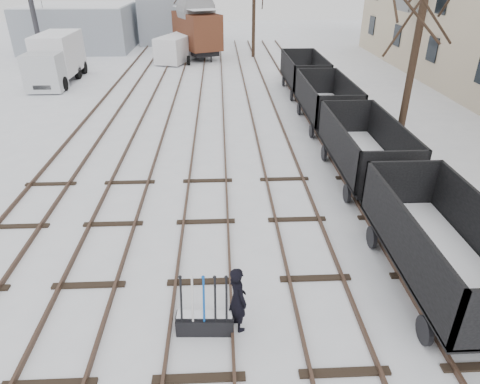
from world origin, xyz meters
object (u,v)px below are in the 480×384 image
object	(u,v)px
crane	(39,36)
ground_frame	(205,321)
freight_wagon_a	(439,258)
lorry	(56,58)
panel_van	(177,48)
worker	(238,299)
box_van_wagon	(197,29)

from	to	relation	value
crane	ground_frame	bearing A→B (deg)	-73.06
freight_wagon_a	crane	xyz separation A→B (m)	(-20.35, 29.61, 1.31)
freight_wagon_a	lorry	xyz separation A→B (m)	(-16.84, 22.74, 0.77)
lorry	panel_van	world-z (taller)	lorry
lorry	crane	xyz separation A→B (m)	(-3.51, 6.88, 0.53)
worker	freight_wagon_a	distance (m)	5.29
freight_wagon_a	lorry	size ratio (longest dim) A/B	0.80
worker	panel_van	world-z (taller)	panel_van
box_van_wagon	crane	world-z (taller)	crane
ground_frame	panel_van	world-z (taller)	panel_van
lorry	panel_van	xyz separation A→B (m)	(7.83, 7.06, -0.54)
freight_wagon_a	crane	world-z (taller)	crane
worker	lorry	world-z (taller)	lorry
freight_wagon_a	panel_van	xyz separation A→B (m)	(-9.01, 29.80, 0.23)
freight_wagon_a	panel_van	bearing A→B (deg)	106.83
ground_frame	box_van_wagon	world-z (taller)	box_van_wagon
panel_van	crane	size ratio (longest dim) A/B	0.64
lorry	freight_wagon_a	bearing A→B (deg)	-54.16
ground_frame	worker	distance (m)	0.94
ground_frame	lorry	bearing A→B (deg)	117.36
worker	box_van_wagon	xyz separation A→B (m)	(-2.20, 32.42, 1.61)
freight_wagon_a	lorry	bearing A→B (deg)	126.53
freight_wagon_a	crane	bearing A→B (deg)	124.50
worker	box_van_wagon	size ratio (longest dim) A/B	0.27
panel_van	worker	bearing A→B (deg)	-62.81
worker	crane	world-z (taller)	crane
box_van_wagon	lorry	distance (m)	12.77
ground_frame	worker	xyz separation A→B (m)	(0.75, 0.10, 0.55)
ground_frame	box_van_wagon	size ratio (longest dim) A/B	0.24
worker	box_van_wagon	bearing A→B (deg)	-22.47
worker	ground_frame	bearing A→B (deg)	71.24
ground_frame	box_van_wagon	xyz separation A→B (m)	(-1.45, 32.52, 2.17)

